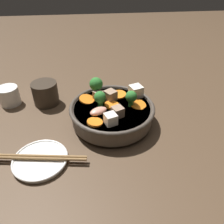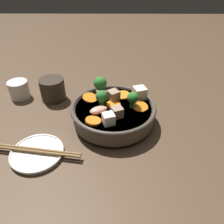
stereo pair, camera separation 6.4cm
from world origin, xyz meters
The scene contains 6 objects.
ground_plane centered at (0.00, 0.00, 0.00)m, with size 3.00×3.00×0.00m, color #4C3826.
stirfry_bowl centered at (0.00, 0.00, 0.04)m, with size 0.25×0.25×0.11m.
side_saucer centered at (-0.14, 0.19, 0.01)m, with size 0.14×0.14×0.01m.
tea_cup centered at (0.14, 0.33, 0.03)m, with size 0.07×0.07×0.06m.
dark_mug centered at (0.13, 0.21, 0.04)m, with size 0.11×0.08×0.08m.
chopsticks_pair centered at (-0.14, 0.19, 0.02)m, with size 0.05×0.23×0.01m.
Camera 2 is at (-0.52, -0.00, 0.42)m, focal length 35.00 mm.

